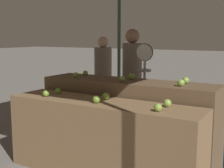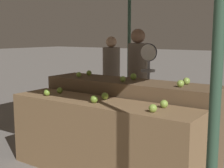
{
  "view_description": "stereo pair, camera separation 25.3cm",
  "coord_description": "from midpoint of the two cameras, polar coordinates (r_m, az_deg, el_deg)",
  "views": [
    {
      "loc": [
        1.81,
        -2.82,
        1.58
      ],
      "look_at": [
        -0.05,
        0.3,
        1.01
      ],
      "focal_mm": 50.0,
      "sensor_mm": 36.0,
      "label": 1
    },
    {
      "loc": [
        2.02,
        -2.69,
        1.58
      ],
      "look_at": [
        -0.05,
        0.3,
        1.01
      ],
      "focal_mm": 50.0,
      "sensor_mm": 36.0,
      "label": 2
    }
  ],
  "objects": [
    {
      "name": "display_counter_front",
      "position": [
        3.54,
        -3.94,
        -10.02
      ],
      "size": [
        2.27,
        0.55,
        0.86
      ],
      "primitive_type": "cube",
      "color": "olive",
      "rests_on": "ground_plane"
    },
    {
      "name": "apple_back_1",
      "position": [
        3.8,
        -0.04,
        0.94
      ],
      "size": [
        0.07,
        0.07,
        0.07
      ],
      "primitive_type": "sphere",
      "color": "#8EB247",
      "rests_on": "display_counter_back"
    },
    {
      "name": "person_customer_left",
      "position": [
        5.92,
        -2.87,
        2.32
      ],
      "size": [
        0.34,
        0.34,
        1.56
      ],
      "rotation": [
        0.0,
        0.0,
        3.09
      ],
      "color": "#2D2D38",
      "rests_on": "ground_plane"
    },
    {
      "name": "apple_front_2",
      "position": [
        2.98,
        6.02,
        -4.32
      ],
      "size": [
        0.08,
        0.08,
        0.08
      ],
      "primitive_type": "sphere",
      "color": "#8EB247",
      "rests_on": "display_counter_front"
    },
    {
      "name": "apple_back_5",
      "position": [
        3.7,
        11.43,
        0.64
      ],
      "size": [
        0.08,
        0.08,
        0.08
      ],
      "primitive_type": "sphere",
      "color": "#8EB247",
      "rests_on": "display_counter_back"
    },
    {
      "name": "apple_front_1",
      "position": [
        3.34,
        -4.98,
        -2.84
      ],
      "size": [
        0.08,
        0.08,
        0.08
      ],
      "primitive_type": "sphere",
      "color": "#7AA338",
      "rests_on": "display_counter_front"
    },
    {
      "name": "apple_back_0",
      "position": [
        4.22,
        -8.35,
        1.66
      ],
      "size": [
        0.07,
        0.07,
        0.07
      ],
      "primitive_type": "sphere",
      "color": "#84AD3D",
      "rests_on": "display_counter_back"
    },
    {
      "name": "apple_back_2",
      "position": [
        3.5,
        10.51,
        0.2
      ],
      "size": [
        0.08,
        0.08,
        0.08
      ],
      "primitive_type": "sphere",
      "color": "#8EB247",
      "rests_on": "display_counter_back"
    },
    {
      "name": "apple_front_0",
      "position": [
        3.79,
        -13.87,
        -1.69
      ],
      "size": [
        0.08,
        0.08,
        0.08
      ],
      "primitive_type": "sphere",
      "color": "#7AA338",
      "rests_on": "display_counter_front"
    },
    {
      "name": "person_vendor_at_scale",
      "position": [
        4.89,
        2.21,
        1.93
      ],
      "size": [
        0.41,
        0.41,
        1.68
      ],
      "rotation": [
        0.0,
        0.0,
        3.65
      ],
      "color": "#2D2D38",
      "rests_on": "ground_plane"
    },
    {
      "name": "apple_front_5",
      "position": [
        3.18,
        7.85,
        -3.5
      ],
      "size": [
        0.08,
        0.08,
        0.08
      ],
      "primitive_type": "sphere",
      "color": "#8EB247",
      "rests_on": "display_counter_front"
    },
    {
      "name": "apple_front_3",
      "position": [
        3.93,
        -11.67,
        -1.26
      ],
      "size": [
        0.07,
        0.07,
        0.07
      ],
      "primitive_type": "sphere",
      "color": "#7AA338",
      "rests_on": "display_counter_front"
    },
    {
      "name": "apple_front_4",
      "position": [
        3.51,
        -3.16,
        -2.24
      ],
      "size": [
        0.08,
        0.08,
        0.08
      ],
      "primitive_type": "sphere",
      "color": "#84AD3D",
      "rests_on": "display_counter_front"
    },
    {
      "name": "produce_scale",
      "position": [
        4.45,
        4.31,
        2.05
      ],
      "size": [
        0.25,
        0.2,
        1.46
      ],
      "color": "#99999E",
      "rests_on": "ground_plane"
    },
    {
      "name": "display_counter_back",
      "position": [
        4.01,
        0.95,
        -6.58
      ],
      "size": [
        2.27,
        0.55,
        1.02
      ],
      "primitive_type": "cube",
      "color": "brown",
      "rests_on": "ground_plane"
    },
    {
      "name": "apple_back_4",
      "position": [
        4.0,
        1.75,
        1.42
      ],
      "size": [
        0.08,
        0.08,
        0.08
      ],
      "primitive_type": "sphere",
      "color": "#7AA338",
      "rests_on": "display_counter_back"
    },
    {
      "name": "apple_back_3",
      "position": [
        4.38,
        -6.54,
        1.98
      ],
      "size": [
        0.07,
        0.07,
        0.07
      ],
      "primitive_type": "sphere",
      "color": "#84AD3D",
      "rests_on": "display_counter_back"
    }
  ]
}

